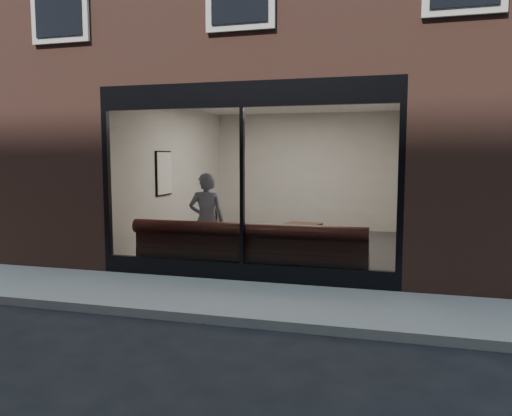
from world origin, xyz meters
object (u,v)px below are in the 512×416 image
(banquette, at_px, (249,262))
(cafe_chair_left, at_px, (207,241))
(cafe_table_left, at_px, (229,227))
(person, at_px, (207,221))
(cafe_table_right, at_px, (301,225))

(banquette, bearing_deg, cafe_chair_left, 129.39)
(banquette, xyz_separation_m, cafe_table_left, (-0.56, 0.57, 0.52))
(banquette, relative_size, person, 2.30)
(cafe_table_left, height_order, cafe_chair_left, cafe_table_left)
(person, bearing_deg, cafe_table_right, -169.29)
(person, distance_m, cafe_table_left, 0.44)
(cafe_chair_left, bearing_deg, person, 88.01)
(person, relative_size, cafe_chair_left, 4.21)
(banquette, distance_m, cafe_table_left, 0.95)
(banquette, bearing_deg, cafe_table_left, 134.42)
(cafe_table_right, distance_m, cafe_chair_left, 2.26)
(cafe_table_right, bearing_deg, cafe_chair_left, 163.94)
(person, bearing_deg, banquette, 143.75)
(person, relative_size, cafe_table_right, 2.71)
(banquette, xyz_separation_m, cafe_table_right, (0.69, 1.13, 0.52))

